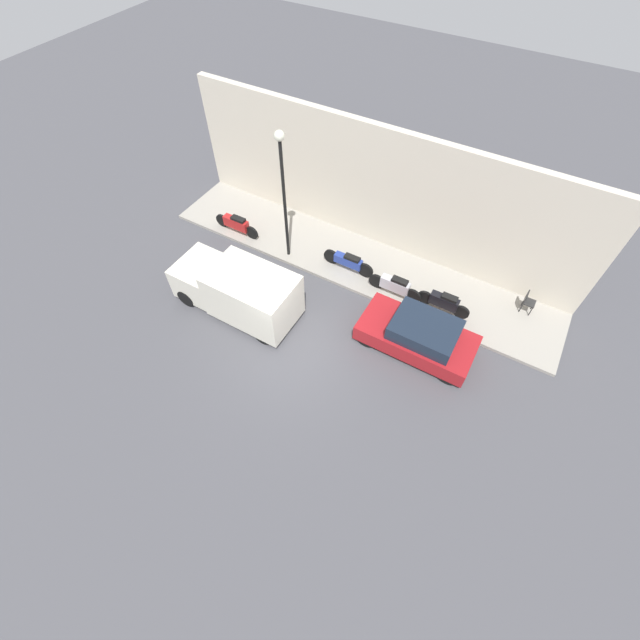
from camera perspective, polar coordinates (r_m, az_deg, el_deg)
name	(u,v)px	position (r m, az deg, el deg)	size (l,w,h in m)	color
ground_plane	(292,349)	(14.96, -3.78, -3.88)	(60.00, 60.00, 0.00)	#47474C
sidewalk	(356,261)	(17.64, 4.83, 7.79)	(2.94, 16.30, 0.13)	gray
building_facade	(380,190)	(17.23, 7.97, 16.83)	(0.30, 16.30, 5.01)	beige
parked_car	(419,335)	(14.84, 13.01, -2.01)	(1.84, 3.93, 1.34)	maroon
delivery_van	(237,290)	(15.53, -10.99, 4.00)	(1.93, 4.65, 2.01)	silver
motorcycle_blue	(349,262)	(16.91, 3.83, 7.78)	(0.30, 2.15, 0.75)	navy
motorcycle_red	(236,224)	(18.85, -11.07, 12.48)	(0.30, 2.15, 0.81)	#B21E1E
motorcycle_black	(444,302)	(16.10, 16.23, 2.32)	(0.30, 1.96, 0.81)	black
scooter_silver	(395,286)	(16.19, 9.99, 4.54)	(0.30, 2.08, 0.86)	#B7B7BF
streetlamp	(283,180)	(15.65, -4.98, 18.12)	(0.35, 0.35, 5.30)	black
cafe_chair	(528,301)	(17.15, 25.98, 2.31)	(0.40, 0.40, 0.85)	#262626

